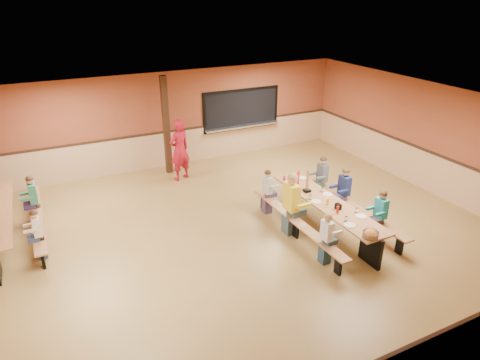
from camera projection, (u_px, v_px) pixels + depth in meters
name	position (u px, v px, depth m)	size (l,w,h in m)	color
ground	(236.00, 237.00, 9.93)	(12.00, 12.00, 0.00)	olive
room_envelope	(236.00, 211.00, 9.64)	(12.04, 10.04, 3.02)	brown
kitchen_pass_through	(241.00, 111.00, 14.42)	(2.78, 0.28, 1.38)	black
structural_post	(166.00, 126.00, 12.83)	(0.18, 0.18, 3.00)	black
cafeteria_table_main	(326.00, 210.00, 10.04)	(1.91, 3.70, 0.74)	#9E673F
seated_child_white_left	(326.00, 239.00, 8.79)	(0.34, 0.28, 1.15)	white
seated_adult_yellow	(291.00, 204.00, 9.83)	(0.51, 0.41, 1.49)	yellow
seated_child_grey_left	(267.00, 192.00, 10.80)	(0.34, 0.28, 1.16)	#B7B7B7
seated_child_teal_right	(380.00, 216.00, 9.62)	(0.37, 0.30, 1.21)	teal
seated_child_navy_right	(344.00, 192.00, 10.66)	(0.40, 0.33, 1.27)	navy
seated_child_char_right	(322.00, 179.00, 11.41)	(0.39, 0.32, 1.25)	#4E5359
seated_child_green_sec	(34.00, 200.00, 10.28)	(0.38, 0.31, 1.24)	#337F64
seated_child_tan_sec	(38.00, 235.00, 8.96)	(0.33, 0.27, 1.12)	beige
standing_woman	(180.00, 150.00, 12.59)	(0.68, 0.45, 1.87)	#A61324
punch_pitcher	(296.00, 180.00, 10.84)	(0.16, 0.16, 0.22)	#B61827
chip_bowl	(371.00, 234.00, 8.51)	(0.32, 0.32, 0.15)	orange
napkin_dispenser	(338.00, 206.00, 9.60)	(0.10, 0.14, 0.13)	black
condiment_mustard	(328.00, 202.00, 9.77)	(0.06, 0.06, 0.17)	yellow
condiment_ketchup	(338.00, 210.00, 9.41)	(0.06, 0.06, 0.17)	#B2140F
table_paddle	(307.00, 187.00, 10.39)	(0.16, 0.16, 0.56)	black
place_settings	(327.00, 200.00, 9.93)	(0.65, 3.30, 0.11)	beige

